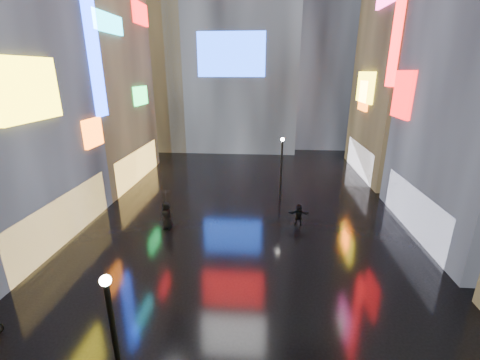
# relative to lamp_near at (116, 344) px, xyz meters

# --- Properties ---
(ground) EXTENTS (140.00, 140.00, 0.00)m
(ground) POSITION_rel_lamp_near_xyz_m (2.82, 16.44, -2.94)
(ground) COLOR black
(ground) RESTS_ON ground
(building_left_far) EXTENTS (10.28, 12.00, 22.00)m
(building_left_far) POSITION_rel_lamp_near_xyz_m (-13.16, 22.44, 8.04)
(building_left_far) COLOR black
(building_left_far) RESTS_ON ground
(building_right_far) EXTENTS (10.28, 12.00, 28.00)m
(building_right_far) POSITION_rel_lamp_near_xyz_m (18.79, 26.43, 11.03)
(building_right_far) COLOR black
(building_right_far) RESTS_ON ground
(tower_flank_right) EXTENTS (12.00, 12.00, 34.00)m
(tower_flank_right) POSITION_rel_lamp_near_xyz_m (11.82, 42.44, 14.06)
(tower_flank_right) COLOR black
(tower_flank_right) RESTS_ON ground
(tower_flank_left) EXTENTS (10.00, 10.00, 26.00)m
(tower_flank_left) POSITION_rel_lamp_near_xyz_m (-11.18, 38.44, 10.06)
(tower_flank_left) COLOR black
(tower_flank_left) RESTS_ON ground
(lamp_near) EXTENTS (0.30, 0.30, 5.20)m
(lamp_near) POSITION_rel_lamp_near_xyz_m (0.00, 0.00, 0.00)
(lamp_near) COLOR black
(lamp_near) RESTS_ON ground
(lamp_far) EXTENTS (0.30, 0.30, 5.20)m
(lamp_far) POSITION_rel_lamp_near_xyz_m (5.39, 18.43, 0.00)
(lamp_far) COLOR black
(lamp_far) RESTS_ON ground
(pedestrian_4) EXTENTS (1.04, 0.80, 1.89)m
(pedestrian_4) POSITION_rel_lamp_near_xyz_m (-2.45, 12.51, -2.00)
(pedestrian_4) COLOR black
(pedestrian_4) RESTS_ON ground
(pedestrian_5) EXTENTS (1.42, 0.47, 1.52)m
(pedestrian_5) POSITION_rel_lamp_near_xyz_m (6.47, 13.75, -2.18)
(pedestrian_5) COLOR black
(pedestrian_5) RESTS_ON ground
(umbrella_2) EXTENTS (1.35, 1.35, 0.87)m
(umbrella_2) POSITION_rel_lamp_near_xyz_m (-2.45, 12.51, -0.61)
(umbrella_2) COLOR black
(umbrella_2) RESTS_ON pedestrian_4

